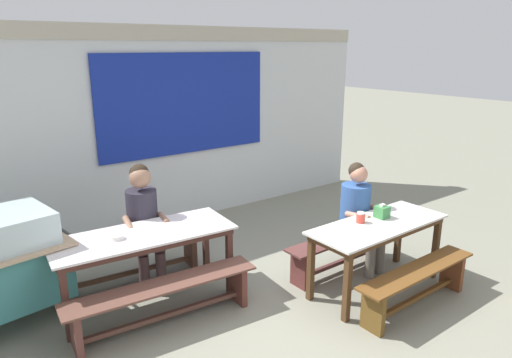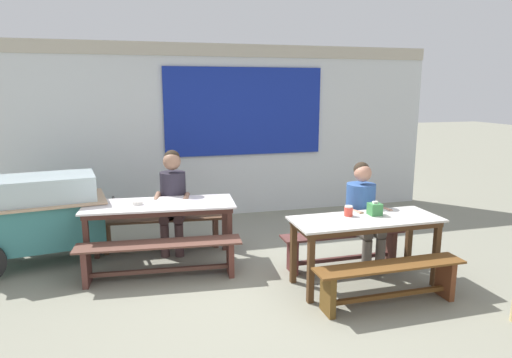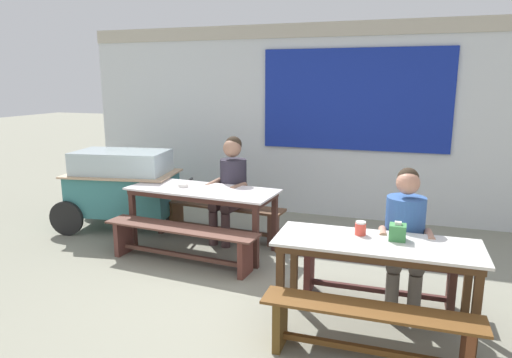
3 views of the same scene
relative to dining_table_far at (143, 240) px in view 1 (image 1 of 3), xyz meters
name	(u,v)px [view 1 (image 1 of 3)]	position (x,y,z in m)	size (l,w,h in m)	color
ground_plane	(288,310)	(1.04, -0.99, -0.67)	(40.00, 40.00, 0.00)	gray
backdrop_wall	(155,124)	(1.06, 1.92, 0.79)	(7.48, 0.23, 2.79)	silver
dining_table_far	(143,240)	(0.00, 0.00, 0.00)	(1.82, 0.83, 0.75)	silver
dining_table_near	(378,231)	(2.08, -1.21, -0.01)	(1.61, 0.63, 0.75)	silver
bench_far_back	(131,256)	(0.04, 0.50, -0.38)	(1.67, 0.45, 0.42)	brown
bench_far_front	(164,298)	(-0.04, -0.50, -0.39)	(1.83, 0.47, 0.42)	brown
bench_near_back	(340,248)	(2.08, -0.70, -0.39)	(1.51, 0.30, 0.42)	#562F2B
bench_near_front	(417,283)	(2.09, -1.71, -0.40)	(1.54, 0.30, 0.42)	brown
person_center_facing	(143,216)	(0.19, 0.43, 0.08)	(0.49, 0.57, 1.32)	#473132
person_right_near_table	(359,210)	(2.29, -0.76, 0.04)	(0.47, 0.55, 1.26)	#605951
tissue_box	(382,212)	(2.23, -1.12, 0.14)	(0.13, 0.13, 0.15)	#3A8244
condiment_jar	(361,218)	(1.94, -1.08, 0.13)	(0.09, 0.09, 0.11)	#DD4336
soup_bowl	(117,237)	(-0.25, 0.01, 0.10)	(0.12, 0.12, 0.04)	silver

